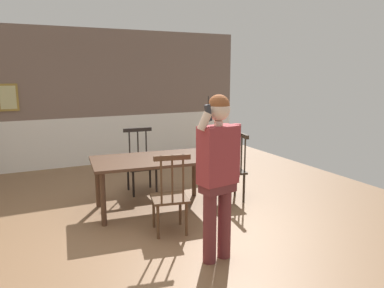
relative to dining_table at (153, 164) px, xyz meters
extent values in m
plane|color=#846042|center=(-0.23, -0.60, -0.67)|extent=(8.13, 8.13, 0.00)
cube|color=#756056|center=(-0.23, 3.10, 1.27)|extent=(6.68, 0.12, 1.82)
cube|color=white|center=(-0.23, 3.11, -0.15)|extent=(6.68, 0.14, 1.03)
cube|color=white|center=(-0.23, 3.08, 0.36)|extent=(6.68, 0.05, 0.06)
cube|color=olive|center=(-1.82, 3.03, 0.82)|extent=(0.36, 0.03, 0.52)
cube|color=#C5C087|center=(-1.82, 3.01, 0.82)|extent=(0.28, 0.01, 0.44)
cube|color=#4C3323|center=(0.00, 0.00, 0.07)|extent=(1.79, 1.10, 0.04)
cylinder|color=#4C3323|center=(-0.79, -0.29, -0.31)|extent=(0.07, 0.07, 0.72)
cylinder|color=#4C3323|center=(0.71, -0.44, -0.31)|extent=(0.07, 0.07, 0.72)
cylinder|color=#4C3323|center=(-0.71, 0.44, -0.31)|extent=(0.07, 0.07, 0.72)
cylinder|color=#4C3323|center=(0.79, 0.29, -0.31)|extent=(0.07, 0.07, 0.72)
cube|color=#2D2319|center=(1.20, -0.12, -0.21)|extent=(0.49, 0.49, 0.03)
cube|color=#2D2319|center=(1.38, -0.16, 0.34)|extent=(0.11, 0.43, 0.06)
cylinder|color=#2D2319|center=(1.36, -0.28, 0.09)|extent=(0.02, 0.02, 0.57)
cylinder|color=#2D2319|center=(1.38, -0.16, 0.09)|extent=(0.02, 0.02, 0.57)
cylinder|color=#2D2319|center=(1.41, -0.03, 0.09)|extent=(0.02, 0.02, 0.57)
cylinder|color=#2D2319|center=(1.00, -0.26, -0.45)|extent=(0.04, 0.04, 0.44)
cylinder|color=#2D2319|center=(1.06, 0.07, -0.45)|extent=(0.04, 0.04, 0.44)
cylinder|color=#2D2319|center=(1.34, -0.32, -0.45)|extent=(0.04, 0.04, 0.44)
cylinder|color=#2D2319|center=(1.39, 0.02, -0.45)|extent=(0.04, 0.04, 0.44)
cube|color=#513823|center=(-0.08, -0.81, -0.23)|extent=(0.51, 0.51, 0.03)
cube|color=#513823|center=(-0.12, -1.00, 0.32)|extent=(0.43, 0.12, 0.06)
cylinder|color=#513823|center=(-0.25, -0.98, 0.07)|extent=(0.02, 0.02, 0.57)
cylinder|color=#513823|center=(-0.12, -1.00, 0.07)|extent=(0.02, 0.02, 0.57)
cylinder|color=#513823|center=(0.00, -1.03, 0.07)|extent=(0.02, 0.02, 0.57)
cylinder|color=#513823|center=(-0.22, -0.61, -0.46)|extent=(0.04, 0.04, 0.42)
cylinder|color=#513823|center=(0.12, -0.68, -0.46)|extent=(0.04, 0.04, 0.42)
cylinder|color=#513823|center=(-0.29, -0.95, -0.46)|extent=(0.04, 0.04, 0.42)
cylinder|color=#513823|center=(0.05, -1.01, -0.46)|extent=(0.04, 0.04, 0.42)
cube|color=black|center=(0.08, 0.81, -0.23)|extent=(0.50, 0.50, 0.03)
cube|color=black|center=(0.10, 1.03, 0.35)|extent=(0.48, 0.07, 0.06)
cylinder|color=black|center=(0.24, 1.02, 0.08)|extent=(0.02, 0.02, 0.60)
cylinder|color=black|center=(0.10, 1.03, 0.08)|extent=(0.02, 0.02, 0.60)
cylinder|color=black|center=(-0.04, 1.04, 0.08)|extent=(0.02, 0.02, 0.60)
cylinder|color=black|center=(0.26, 0.61, -0.46)|extent=(0.04, 0.04, 0.42)
cylinder|color=black|center=(-0.12, 0.63, -0.46)|extent=(0.04, 0.04, 0.42)
cylinder|color=black|center=(0.29, 0.99, -0.46)|extent=(0.04, 0.04, 0.42)
cylinder|color=black|center=(-0.09, 1.01, -0.46)|extent=(0.04, 0.04, 0.42)
cylinder|color=brown|center=(0.20, -1.66, -0.25)|extent=(0.14, 0.14, 0.84)
cylinder|color=brown|center=(0.00, -1.69, -0.25)|extent=(0.14, 0.14, 0.84)
cube|color=brown|center=(0.10, -1.67, 0.14)|extent=(0.38, 0.25, 0.12)
cube|color=#993338|center=(0.10, -1.67, 0.47)|extent=(0.42, 0.28, 0.59)
cylinder|color=#993338|center=(0.34, -1.63, 0.48)|extent=(0.09, 0.09, 0.56)
cylinder|color=beige|center=(-0.08, -1.72, 0.82)|extent=(0.16, 0.12, 0.19)
cylinder|color=beige|center=(0.10, -1.67, 0.79)|extent=(0.09, 0.09, 0.05)
sphere|color=beige|center=(0.10, -1.67, 0.93)|extent=(0.23, 0.23, 0.23)
sphere|color=brown|center=(0.10, -1.67, 0.97)|extent=(0.22, 0.22, 0.22)
cube|color=#2D2D33|center=(-0.04, -1.73, 0.90)|extent=(0.08, 0.05, 0.17)
cylinder|color=black|center=(-0.04, -1.73, 1.02)|extent=(0.01, 0.01, 0.08)
camera|label=1|loc=(-1.69, -4.80, 1.28)|focal=34.31mm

